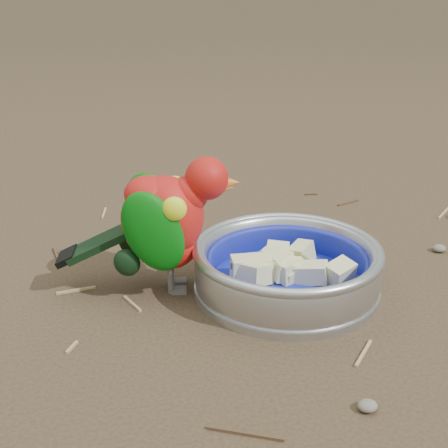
{
  "coord_description": "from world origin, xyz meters",
  "views": [
    {
      "loc": [
        -0.18,
        -0.58,
        0.37
      ],
      "look_at": [
        -0.06,
        0.11,
        0.08
      ],
      "focal_mm": 50.0,
      "sensor_mm": 36.0,
      "label": 1
    }
  ],
  "objects": [
    {
      "name": "ground",
      "position": [
        0.0,
        0.0,
        0.0
      ],
      "size": [
        60.0,
        60.0,
        0.0
      ],
      "primitive_type": "plane",
      "color": "#433323"
    },
    {
      "name": "food_bowl",
      "position": [
        0.01,
        0.07,
        0.01
      ],
      "size": [
        0.23,
        0.23,
        0.02
      ],
      "primitive_type": "cylinder",
      "color": "#B2B2BA",
      "rests_on": "ground"
    },
    {
      "name": "bowl_wall",
      "position": [
        0.01,
        0.07,
        0.04
      ],
      "size": [
        0.23,
        0.23,
        0.04
      ],
      "primitive_type": null,
      "color": "#B2B2BA",
      "rests_on": "food_bowl"
    },
    {
      "name": "fruit_wedges",
      "position": [
        0.01,
        0.07,
        0.03
      ],
      "size": [
        0.14,
        0.14,
        0.03
      ],
      "primitive_type": null,
      "color": "beige",
      "rests_on": "food_bowl"
    },
    {
      "name": "lory_parrot",
      "position": [
        -0.13,
        0.1,
        0.08
      ],
      "size": [
        0.21,
        0.12,
        0.16
      ],
      "primitive_type": null,
      "rotation": [
        0.0,
        0.0,
        -1.68
      ],
      "color": "#B71611",
      "rests_on": "ground"
    },
    {
      "name": "ground_debris",
      "position": [
        -0.02,
        0.07,
        0.0
      ],
      "size": [
        0.9,
        0.8,
        0.01
      ],
      "primitive_type": null,
      "color": "tan",
      "rests_on": "ground"
    }
  ]
}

